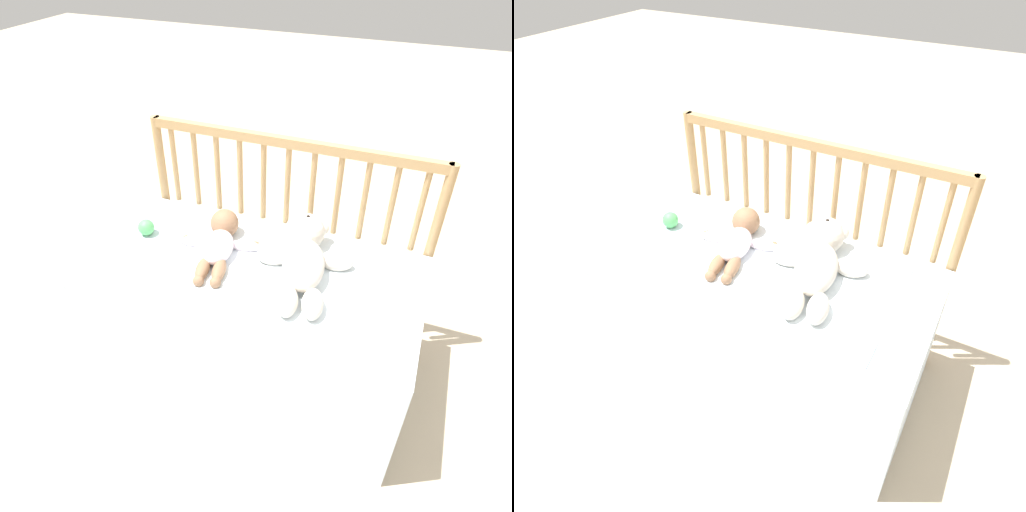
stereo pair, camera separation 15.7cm
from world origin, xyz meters
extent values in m
plane|color=#C6B293|center=(0.00, 0.00, 0.00)|extent=(12.00, 12.00, 0.00)
cube|color=silver|center=(0.00, 0.00, 0.26)|extent=(1.16, 0.63, 0.52)
cylinder|color=tan|center=(-0.56, 0.34, 0.44)|extent=(0.04, 0.04, 0.88)
cylinder|color=tan|center=(0.56, 0.34, 0.44)|extent=(0.04, 0.04, 0.88)
cube|color=tan|center=(0.00, 0.34, 0.86)|extent=(1.12, 0.03, 0.04)
cylinder|color=tan|center=(-0.49, 0.34, 0.68)|extent=(0.02, 0.02, 0.32)
cylinder|color=tan|center=(-0.39, 0.34, 0.68)|extent=(0.02, 0.02, 0.32)
cylinder|color=tan|center=(-0.30, 0.34, 0.68)|extent=(0.02, 0.02, 0.32)
cylinder|color=tan|center=(-0.20, 0.34, 0.68)|extent=(0.02, 0.02, 0.32)
cylinder|color=tan|center=(-0.10, 0.34, 0.68)|extent=(0.02, 0.02, 0.32)
cylinder|color=tan|center=(0.00, 0.34, 0.68)|extent=(0.02, 0.02, 0.32)
cylinder|color=tan|center=(0.10, 0.34, 0.68)|extent=(0.02, 0.02, 0.32)
cylinder|color=tan|center=(0.20, 0.34, 0.68)|extent=(0.02, 0.02, 0.32)
cylinder|color=tan|center=(0.30, 0.34, 0.68)|extent=(0.02, 0.02, 0.32)
cylinder|color=tan|center=(0.39, 0.34, 0.68)|extent=(0.02, 0.02, 0.32)
cylinder|color=tan|center=(0.49, 0.34, 0.68)|extent=(0.02, 0.02, 0.32)
cube|color=white|center=(0.02, 0.02, 0.52)|extent=(0.85, 0.54, 0.01)
ellipsoid|color=silver|center=(0.16, 0.03, 0.57)|extent=(0.20, 0.29, 0.11)
sphere|color=silver|center=(0.12, 0.21, 0.59)|extent=(0.13, 0.13, 0.13)
sphere|color=tan|center=(0.12, 0.21, 0.62)|extent=(0.06, 0.06, 0.06)
sphere|color=black|center=(0.12, 0.21, 0.65)|extent=(0.02, 0.02, 0.02)
sphere|color=silver|center=(0.07, 0.22, 0.59)|extent=(0.05, 0.05, 0.05)
sphere|color=silver|center=(0.17, 0.24, 0.59)|extent=(0.05, 0.05, 0.05)
ellipsoid|color=silver|center=(0.04, 0.07, 0.55)|extent=(0.13, 0.09, 0.06)
ellipsoid|color=silver|center=(0.26, 0.12, 0.55)|extent=(0.13, 0.09, 0.06)
ellipsoid|color=silver|center=(0.17, -0.14, 0.55)|extent=(0.10, 0.14, 0.07)
ellipsoid|color=silver|center=(0.24, -0.12, 0.55)|extent=(0.10, 0.14, 0.07)
ellipsoid|color=white|center=(-0.16, 0.03, 0.56)|extent=(0.16, 0.21, 0.08)
sphere|color=#936B4C|center=(-0.19, 0.16, 0.57)|extent=(0.11, 0.11, 0.11)
ellipsoid|color=white|center=(-0.26, 0.06, 0.54)|extent=(0.13, 0.07, 0.04)
ellipsoid|color=white|center=(-0.08, 0.10, 0.54)|extent=(0.13, 0.07, 0.04)
sphere|color=#936B4C|center=(-0.30, 0.05, 0.54)|extent=(0.04, 0.04, 0.04)
sphere|color=#936B4C|center=(-0.04, 0.11, 0.54)|extent=(0.04, 0.04, 0.04)
ellipsoid|color=#936B4C|center=(-0.16, -0.08, 0.54)|extent=(0.07, 0.13, 0.05)
ellipsoid|color=#936B4C|center=(-0.11, -0.07, 0.54)|extent=(0.07, 0.13, 0.05)
sphere|color=#936B4C|center=(-0.15, -0.14, 0.54)|extent=(0.04, 0.04, 0.04)
sphere|color=#936B4C|center=(-0.09, -0.13, 0.54)|extent=(0.04, 0.04, 0.04)
sphere|color=#59BF66|center=(-0.48, 0.05, 0.55)|extent=(0.06, 0.06, 0.06)
camera|label=1|loc=(0.46, -1.15, 1.54)|focal=32.00mm
camera|label=2|loc=(0.60, -1.08, 1.54)|focal=32.00mm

